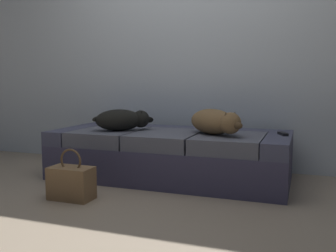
% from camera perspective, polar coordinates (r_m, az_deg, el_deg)
% --- Properties ---
extents(ground_plane, '(10.00, 10.00, 0.00)m').
position_cam_1_polar(ground_plane, '(2.60, -7.03, -12.68)').
color(ground_plane, gray).
extents(back_wall, '(6.40, 0.10, 2.80)m').
position_cam_1_polar(back_wall, '(3.95, 3.33, 14.47)').
color(back_wall, silver).
rests_on(back_wall, ground).
extents(couch, '(2.06, 0.90, 0.43)m').
position_cam_1_polar(couch, '(3.41, 0.29, -4.33)').
color(couch, '#3E3B57').
rests_on(couch, ground).
extents(dog_dark, '(0.52, 0.43, 0.19)m').
position_cam_1_polar(dog_dark, '(3.42, -6.82, 0.93)').
color(dog_dark, black).
rests_on(dog_dark, couch).
extents(dog_tan, '(0.56, 0.49, 0.21)m').
position_cam_1_polar(dog_tan, '(3.15, 7.10, 0.65)').
color(dog_tan, brown).
rests_on(dog_tan, couch).
extents(tv_remote, '(0.10, 0.16, 0.02)m').
position_cam_1_polar(tv_remote, '(3.25, 16.86, -1.11)').
color(tv_remote, black).
rests_on(tv_remote, couch).
extents(handbag, '(0.32, 0.18, 0.38)m').
position_cam_1_polar(handbag, '(2.90, -14.31, -8.21)').
color(handbag, olive).
rests_on(handbag, ground).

